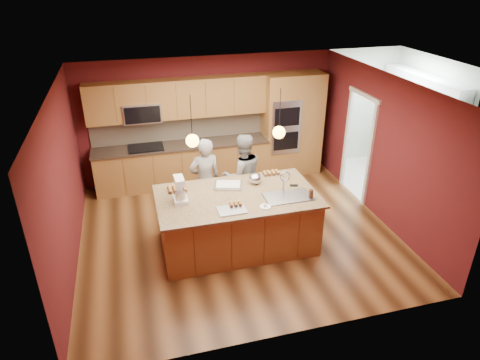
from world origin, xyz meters
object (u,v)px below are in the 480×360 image
object	(u,v)px
island	(238,220)
mixing_bowl	(255,179)
person_right	(242,176)
stand_mixer	(180,191)
person_left	(205,180)

from	to	relation	value
island	mixing_bowl	xyz separation A→B (m)	(0.40, 0.34, 0.56)
person_right	stand_mixer	xyz separation A→B (m)	(-1.29, -0.94, 0.33)
person_right	island	bearing A→B (deg)	66.05
island	stand_mixer	bearing A→B (deg)	176.93
island	person_right	world-z (taller)	person_right
island	stand_mixer	size ratio (longest dim) A/B	6.29
island	person_left	size ratio (longest dim) A/B	1.62
person_right	mixing_bowl	bearing A→B (deg)	89.74
person_left	stand_mixer	size ratio (longest dim) A/B	3.89
person_right	mixing_bowl	size ratio (longest dim) A/B	7.23
person_left	stand_mixer	xyz separation A→B (m)	(-0.57, -0.94, 0.34)
island	person_right	xyz separation A→B (m)	(0.35, 0.99, 0.32)
person_right	mixing_bowl	xyz separation A→B (m)	(0.05, -0.65, 0.24)
person_left	mixing_bowl	world-z (taller)	person_left
stand_mixer	person_right	bearing A→B (deg)	35.87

